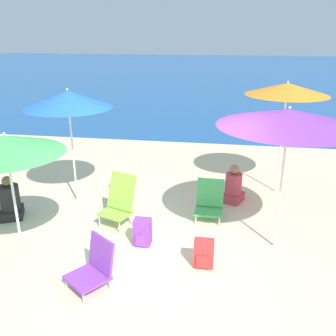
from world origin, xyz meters
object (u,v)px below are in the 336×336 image
at_px(beach_umbrella_blue, 68,99).
at_px(beach_chair_green, 209,201).
at_px(person_seated_near, 233,187).
at_px(backpack_purple, 142,232).
at_px(person_seated_far, 10,201).
at_px(beach_umbrella_orange, 287,89).
at_px(beach_umbrella_green, 6,145).
at_px(beach_chair_purple, 94,266).
at_px(beach_umbrella_purple, 289,118).
at_px(backpack_red, 204,254).
at_px(cooler_box, 123,182).
at_px(beach_chair_lime, 119,200).

distance_m(beach_umbrella_blue, beach_chair_green, 3.16).
bearing_deg(person_seated_near, backpack_purple, -106.15).
xyz_separation_m(person_seated_near, person_seated_far, (-3.98, -1.33, 0.01)).
xyz_separation_m(beach_chair_green, backpack_purple, (-0.99, -1.08, -0.11)).
distance_m(beach_umbrella_orange, beach_umbrella_blue, 4.13).
height_order(person_seated_near, person_seated_far, person_seated_far).
height_order(beach_umbrella_blue, beach_chair_green, beach_umbrella_blue).
relative_size(beach_umbrella_green, beach_chair_purple, 2.73).
xyz_separation_m(beach_umbrella_purple, person_seated_far, (-4.63, 0.24, -1.75)).
height_order(beach_umbrella_purple, person_seated_near, beach_umbrella_purple).
distance_m(beach_umbrella_blue, backpack_red, 3.68).
bearing_deg(beach_umbrella_orange, cooler_box, -174.04).
bearing_deg(beach_chair_green, backpack_purple, -130.72).
height_order(beach_umbrella_orange, beach_chair_green, beach_umbrella_orange).
distance_m(beach_umbrella_orange, person_seated_far, 5.57).
bearing_deg(beach_umbrella_purple, beach_umbrella_green, -165.32).
xyz_separation_m(beach_umbrella_blue, beach_chair_green, (2.64, -0.28, -1.71)).
xyz_separation_m(beach_umbrella_purple, beach_umbrella_blue, (-3.72, 1.08, -0.04)).
bearing_deg(beach_umbrella_blue, beach_chair_lime, -34.58).
xyz_separation_m(beach_umbrella_orange, beach_chair_green, (-1.34, -1.39, -1.82)).
xyz_separation_m(beach_umbrella_orange, beach_chair_purple, (-2.73, -3.56, -1.84)).
height_order(beach_umbrella_orange, beach_umbrella_blue, beach_umbrella_orange).
bearing_deg(beach_umbrella_green, beach_chair_lime, 49.19).
bearing_deg(beach_chair_purple, backpack_purple, 106.79).
xyz_separation_m(person_seated_near, backpack_red, (-0.42, -2.29, -0.09)).
xyz_separation_m(beach_chair_lime, backpack_red, (1.54, -1.04, -0.24)).
bearing_deg(beach_umbrella_blue, beach_chair_purple, -63.06).
height_order(beach_chair_purple, backpack_red, beach_chair_purple).
bearing_deg(beach_umbrella_green, backpack_red, 5.53).
bearing_deg(backpack_red, beach_chair_green, 90.27).
relative_size(backpack_purple, cooler_box, 1.08).
height_order(beach_umbrella_green, person_seated_near, beach_umbrella_green).
relative_size(beach_umbrella_blue, cooler_box, 5.53).
xyz_separation_m(beach_umbrella_purple, beach_chair_purple, (-2.47, -1.37, -1.77)).
bearing_deg(beach_chair_lime, person_seated_far, -156.43).
height_order(beach_umbrella_green, beach_chair_green, beach_umbrella_green).
relative_size(person_seated_near, backpack_purple, 1.77).
bearing_deg(beach_chair_green, beach_umbrella_purple, -34.79).
relative_size(beach_umbrella_orange, cooler_box, 5.71).
bearing_deg(beach_umbrella_purple, beach_umbrella_orange, 83.19).
height_order(beach_chair_lime, cooler_box, beach_chair_lime).
bearing_deg(beach_chair_purple, beach_chair_lime, 131.72).
height_order(beach_umbrella_purple, cooler_box, beach_umbrella_purple).
distance_m(beach_chair_purple, person_seated_near, 3.46).
distance_m(beach_umbrella_green, beach_umbrella_blue, 2.07).
bearing_deg(beach_umbrella_purple, backpack_red, -146.06).
distance_m(backpack_red, cooler_box, 3.20).
relative_size(beach_umbrella_blue, beach_chair_purple, 3.11).
height_order(beach_umbrella_purple, beach_chair_lime, beach_umbrella_purple).
relative_size(beach_chair_green, cooler_box, 1.73).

